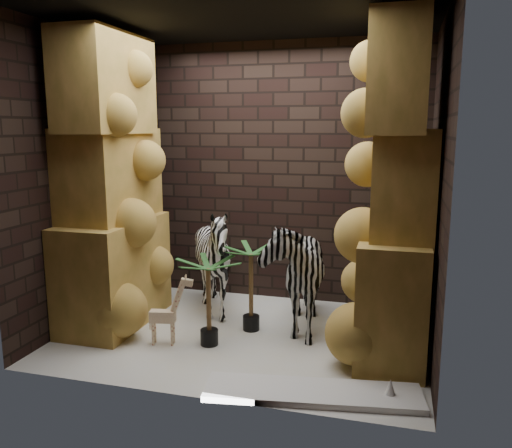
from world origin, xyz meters
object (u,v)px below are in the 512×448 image
(zebra_right, at_px, (293,262))
(palm_front, at_px, (251,288))
(surfboard, at_px, (312,393))
(giraffe_toy, at_px, (162,309))
(palm_back, at_px, (209,302))
(zebra_left, at_px, (214,266))

(zebra_right, relative_size, palm_front, 1.55)
(palm_front, bearing_deg, surfboard, -54.46)
(giraffe_toy, relative_size, surfboard, 0.42)
(palm_back, bearing_deg, surfboard, -32.00)
(palm_back, bearing_deg, zebra_left, 105.76)
(zebra_left, height_order, giraffe_toy, zebra_left)
(zebra_left, xyz_separation_m, giraffe_toy, (-0.22, -0.85, -0.21))
(zebra_left, distance_m, surfboard, 2.02)
(giraffe_toy, distance_m, palm_front, 0.91)
(palm_front, height_order, palm_back, palm_front)
(zebra_left, bearing_deg, palm_front, -14.34)
(giraffe_toy, height_order, surfboard, giraffe_toy)
(zebra_right, distance_m, palm_front, 0.50)
(giraffe_toy, distance_m, surfboard, 1.67)
(zebra_left, relative_size, palm_front, 1.38)
(giraffe_toy, bearing_deg, zebra_left, 64.03)
(palm_front, bearing_deg, palm_back, -121.66)
(zebra_left, bearing_deg, palm_back, -58.48)
(zebra_left, distance_m, palm_back, 0.79)
(surfboard, bearing_deg, palm_front, 116.98)
(palm_front, xyz_separation_m, palm_back, (-0.28, -0.46, -0.02))
(zebra_right, xyz_separation_m, palm_front, (-0.39, -0.19, -0.25))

